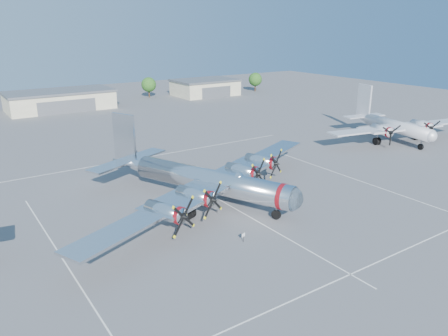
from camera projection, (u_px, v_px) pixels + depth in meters
ground at (222, 201)px, 58.95m from camera, size 260.00×260.00×0.00m
parking_lines at (230, 205)px, 57.57m from camera, size 60.00×50.08×0.01m
hangar_center at (60, 100)px, 122.65m from camera, size 28.60×14.60×5.40m
hangar_east at (205, 87)px, 148.21m from camera, size 20.60×14.60×5.40m
tree_east at (149, 85)px, 142.91m from camera, size 4.80×4.80×6.64m
tree_far_east at (255, 79)px, 156.85m from camera, size 4.80×4.80×6.64m
main_bomber_b29 at (202, 201)px, 59.19m from camera, size 56.35×48.57×10.48m
twin_engine_east at (392, 141)px, 90.04m from camera, size 36.71×29.42×10.40m
info_placard at (243, 236)px, 47.69m from camera, size 0.51×0.20×1.01m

